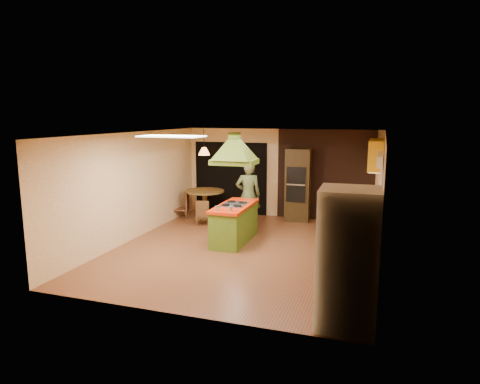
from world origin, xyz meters
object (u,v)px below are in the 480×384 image
(man, at_px, (248,195))
(dining_table, at_px, (205,199))
(kitchen_island, at_px, (235,223))
(refrigerator, at_px, (348,259))
(canister_large, at_px, (366,197))
(wall_oven, at_px, (298,185))

(man, bearing_deg, dining_table, -44.08)
(kitchen_island, xyz_separation_m, refrigerator, (2.77, -3.30, 0.53))
(dining_table, height_order, canister_large, canister_large)
(refrigerator, bearing_deg, man, 120.35)
(wall_oven, bearing_deg, kitchen_island, -115.82)
(man, xyz_separation_m, refrigerator, (2.82, -4.52, 0.10))
(wall_oven, bearing_deg, dining_table, -169.91)
(man, bearing_deg, kitchen_island, 71.20)
(kitchen_island, bearing_deg, canister_large, 18.61)
(dining_table, xyz_separation_m, canister_large, (4.34, -0.85, 0.46))
(kitchen_island, distance_m, man, 1.29)
(canister_large, bearing_deg, refrigerator, -90.80)
(kitchen_island, height_order, canister_large, canister_large)
(man, distance_m, dining_table, 1.62)
(canister_large, bearing_deg, kitchen_island, -160.88)
(man, relative_size, refrigerator, 0.90)
(wall_oven, distance_m, canister_large, 2.36)
(wall_oven, xyz_separation_m, canister_large, (1.84, -1.48, 0.03))
(man, height_order, wall_oven, wall_oven)
(refrigerator, xyz_separation_m, wall_oven, (-1.78, 5.76, 0.03))
(refrigerator, xyz_separation_m, dining_table, (-4.28, 5.14, -0.40))
(kitchen_island, relative_size, man, 1.00)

